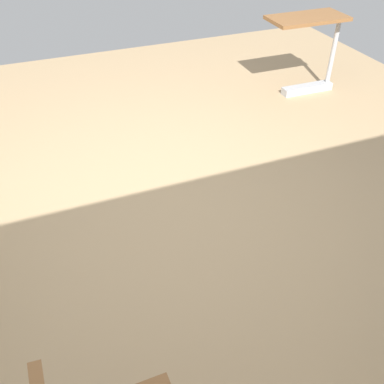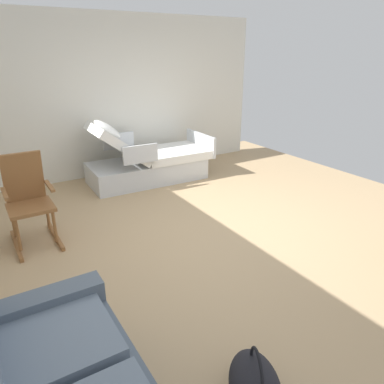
% 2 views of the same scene
% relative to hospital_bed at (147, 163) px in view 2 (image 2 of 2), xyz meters
% --- Properties ---
extents(ground_plane, '(6.98, 6.98, 0.00)m').
position_rel_hospital_bed_xyz_m(ground_plane, '(-2.09, 0.19, -0.32)').
color(ground_plane, tan).
extents(side_wall, '(0.10, 5.57, 2.70)m').
position_rel_hospital_bed_xyz_m(side_wall, '(0.75, 0.19, 1.03)').
color(side_wall, silver).
rests_on(side_wall, ground).
extents(hospital_bed, '(1.06, 2.09, 1.16)m').
position_rel_hospital_bed_xyz_m(hospital_bed, '(0.00, 0.00, 0.00)').
color(hospital_bed, silver).
rests_on(hospital_bed, ground).
extents(rocking_chair, '(0.76, 0.51, 1.05)m').
position_rel_hospital_bed_xyz_m(rocking_chair, '(-1.23, 2.05, 0.19)').
color(rocking_chair, brown).
rests_on(rocking_chair, ground).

